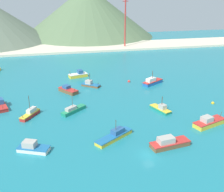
# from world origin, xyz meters

# --- Properties ---
(ground) EXTENTS (260.00, 280.00, 0.50)m
(ground) POSITION_xyz_m (0.00, 30.00, -0.25)
(ground) COLOR teal
(fishing_boat_0) EXTENTS (8.15, 4.96, 2.98)m
(fishing_boat_0) POSITION_xyz_m (-9.17, 61.06, 0.98)
(fishing_boat_0) COLOR gold
(fishing_boat_0) RESTS_ON ground
(fishing_boat_1) EXTENTS (5.70, 7.36, 6.47)m
(fishing_boat_1) POSITION_xyz_m (-26.87, 26.34, 0.87)
(fishing_boat_1) COLOR red
(fishing_boat_1) RESTS_ON ground
(fishing_boat_2) EXTENTS (8.02, 7.13, 5.84)m
(fishing_boat_2) POSITION_xyz_m (-14.53, 26.55, 0.76)
(fishing_boat_2) COLOR #198466
(fishing_boat_2) RESTS_ON ground
(fishing_boat_3) EXTENTS (7.13, 6.27, 5.25)m
(fishing_boat_3) POSITION_xyz_m (-6.04, 48.54, 0.79)
(fishing_boat_3) COLOR brown
(fishing_boat_3) RESTS_ON ground
(fishing_boat_4) EXTENTS (10.61, 8.20, 5.05)m
(fishing_boat_4) POSITION_xyz_m (-5.90, 8.64, 0.79)
(fishing_boat_4) COLOR gold
(fishing_boat_4) RESTS_ON ground
(fishing_boat_5) EXTENTS (10.34, 6.19, 2.95)m
(fishing_boat_5) POSITION_xyz_m (20.69, 9.98, 0.97)
(fishing_boat_5) COLOR gold
(fishing_boat_5) RESTS_ON ground
(fishing_boat_7) EXTENTS (6.94, 8.08, 2.80)m
(fishing_boat_7) POSITION_xyz_m (-14.73, 43.81, 0.88)
(fishing_boat_7) COLOR brown
(fishing_boat_7) RESTS_ON ground
(fishing_boat_10) EXTENTS (4.77, 7.81, 4.79)m
(fishing_boat_10) POSITION_xyz_m (11.52, 21.69, 0.75)
(fishing_boat_10) COLOR #198466
(fishing_boat_10) RESTS_ON ground
(fishing_boat_12) EXTENTS (5.30, 9.01, 2.66)m
(fishing_boat_12) POSITION_xyz_m (-36.19, 34.97, 0.91)
(fishing_boat_12) COLOR red
(fishing_boat_12) RESTS_ON ground
(fishing_boat_13) EXTENTS (9.35, 7.12, 5.34)m
(fishing_boat_13) POSITION_xyz_m (17.59, 45.66, 1.02)
(fishing_boat_13) COLOR #1E5BA8
(fishing_boat_13) RESTS_ON ground
(fishing_boat_14) EXTENTS (7.82, 5.61, 2.44)m
(fishing_boat_14) POSITION_xyz_m (-25.53, 7.38, 0.88)
(fishing_boat_14) COLOR silver
(fishing_boat_14) RESTS_ON ground
(fishing_boat_15) EXTENTS (9.96, 4.48, 2.65)m
(fishing_boat_15) POSITION_xyz_m (5.74, 2.26, 0.96)
(fishing_boat_15) COLOR brown
(fishing_boat_15) RESTS_ON ground
(buoy_0) EXTENTS (1.01, 1.01, 1.01)m
(buoy_0) POSITION_xyz_m (30.02, 23.34, 0.18)
(buoy_0) COLOR gold
(buoy_0) RESTS_ON ground
(buoy_1) EXTENTS (1.10, 1.10, 1.10)m
(buoy_1) POSITION_xyz_m (9.62, 50.27, 0.19)
(buoy_1) COLOR red
(buoy_1) RESTS_ON ground
(beach_strip) EXTENTS (247.00, 24.64, 1.20)m
(beach_strip) POSITION_xyz_m (0.00, 116.77, 0.60)
(beach_strip) COLOR beige
(beach_strip) RESTS_ON ground
(hill_central) EXTENTS (96.96, 96.96, 35.93)m
(hill_central) POSITION_xyz_m (9.42, 162.81, 17.97)
(hill_central) COLOR #56704C
(hill_central) RESTS_ON ground
(radio_tower) EXTENTS (3.31, 2.65, 33.14)m
(radio_tower) POSITION_xyz_m (24.59, 112.44, 16.90)
(radio_tower) COLOR #B7332D
(radio_tower) RESTS_ON ground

